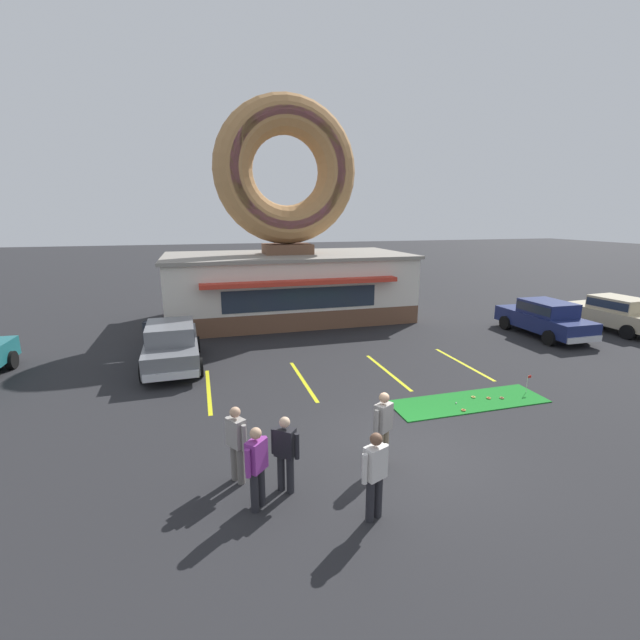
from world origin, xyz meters
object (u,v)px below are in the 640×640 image
pedestrian_beanie_man (257,465)px  golf_ball (456,403)px  trash_bin (150,332)px  pedestrian_leather_jacket_man (285,451)px  car_grey (171,343)px  pedestrian_clipboard_woman (383,425)px  car_champagne (615,312)px  putting_flag_pin (528,380)px  car_navy (545,317)px  pedestrian_blue_sweater_man (237,441)px  pedestrian_hooded_kid (375,472)px

pedestrian_beanie_man → golf_ball: bearing=25.5°
golf_ball → trash_bin: trash_bin is taller
pedestrian_beanie_man → pedestrian_leather_jacket_man: bearing=31.1°
car_grey → pedestrian_clipboard_woman: bearing=-59.4°
pedestrian_leather_jacket_man → pedestrian_clipboard_woman: size_ratio=0.94×
car_champagne → trash_bin: size_ratio=4.78×
putting_flag_pin → golf_ball: bearing=-177.1°
pedestrian_beanie_man → trash_bin: bearing=104.0°
car_navy → pedestrian_clipboard_woman: bearing=-146.1°
pedestrian_beanie_man → putting_flag_pin: bearing=19.4°
putting_flag_pin → pedestrian_beanie_man: (-8.59, -3.02, 0.45)m
pedestrian_blue_sweater_man → pedestrian_hooded_kid: size_ratio=0.98×
pedestrian_leather_jacket_man → putting_flag_pin: bearing=18.4°
car_navy → pedestrian_blue_sweater_man: (-14.23, -7.27, 0.02)m
pedestrian_clipboard_woman → pedestrian_beanie_man: pedestrian_clipboard_woman is taller
golf_ball → pedestrian_beanie_man: (-6.04, -2.89, 0.84)m
car_champagne → pedestrian_blue_sweater_man: bearing=-158.5°
golf_ball → pedestrian_clipboard_woman: size_ratio=0.03×
trash_bin → pedestrian_beanie_man: bearing=-76.0°
car_grey → trash_bin: (-1.04, 3.17, -0.37)m
pedestrian_blue_sweater_man → pedestrian_clipboard_woman: 3.05m
pedestrian_clipboard_woman → car_grey: bearing=120.6°
car_grey → pedestrian_hooded_kid: pedestrian_hooded_kid is taller
pedestrian_beanie_man → trash_bin: size_ratio=1.65×
car_champagne → pedestrian_leather_jacket_man: car_champagne is taller
pedestrian_clipboard_woman → pedestrian_leather_jacket_man: bearing=-171.5°
pedestrian_hooded_kid → car_grey: bearing=112.1°
putting_flag_pin → pedestrian_blue_sweater_man: pedestrian_blue_sweater_man is taller
pedestrian_leather_jacket_man → pedestrian_clipboard_woman: bearing=8.5°
pedestrian_blue_sweater_man → trash_bin: 11.07m
car_champagne → pedestrian_blue_sweater_man: 19.49m
putting_flag_pin → car_navy: size_ratio=0.12×
car_champagne → pedestrian_clipboard_woman: pedestrian_clipboard_woman is taller
car_navy → pedestrian_leather_jacket_man: size_ratio=2.92×
car_navy → trash_bin: size_ratio=4.70×
car_champagne → car_navy: bearing=178.3°
car_grey → pedestrian_blue_sweater_man: (1.59, -7.58, 0.02)m
car_grey → trash_bin: 3.36m
car_champagne → pedestrian_blue_sweater_man: pedestrian_blue_sweater_man is taller
golf_ball → trash_bin: 12.55m
pedestrian_blue_sweater_man → pedestrian_clipboard_woman: pedestrian_clipboard_woman is taller
car_navy → golf_ball: bearing=-146.2°
putting_flag_pin → car_grey: (-10.45, 5.49, 0.43)m
putting_flag_pin → car_grey: bearing=152.3°
car_champagne → pedestrian_clipboard_woman: size_ratio=2.80×
pedestrian_hooded_kid → trash_bin: (-4.83, 12.51, -0.42)m
car_navy → pedestrian_hooded_kid: bearing=-143.1°
car_navy → trash_bin: 17.22m
golf_ball → pedestrian_blue_sweater_man: 6.67m
car_grey → pedestrian_hooded_kid: 10.08m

